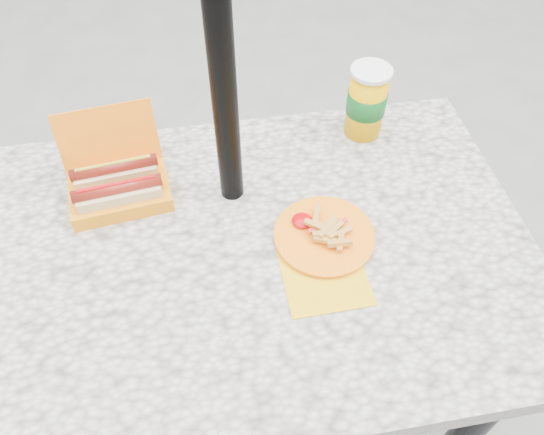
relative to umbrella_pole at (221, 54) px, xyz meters
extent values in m
plane|color=slate|center=(0.00, -0.16, -1.10)|extent=(60.00, 60.00, 0.00)
cube|color=beige|center=(0.00, -0.16, -0.38)|extent=(1.20, 0.80, 0.05)
cylinder|color=black|center=(0.50, -0.46, -0.75)|extent=(0.07, 0.07, 0.70)
cylinder|color=black|center=(-0.50, 0.14, -0.75)|extent=(0.07, 0.07, 0.70)
cylinder|color=black|center=(0.50, 0.14, -0.75)|extent=(0.07, 0.07, 0.70)
cylinder|color=black|center=(0.00, 0.00, 0.00)|extent=(0.05, 0.05, 2.20)
cube|color=orange|center=(-0.24, 0.02, -0.33)|extent=(0.23, 0.16, 0.04)
cube|color=orange|center=(-0.25, 0.11, -0.25)|extent=(0.22, 0.08, 0.13)
cube|color=#D5B389|center=(-0.24, -0.01, -0.31)|extent=(0.18, 0.07, 0.04)
cylinder|color=maroon|center=(-0.24, -0.01, -0.28)|extent=(0.19, 0.05, 0.03)
cylinder|color=#AF0308|center=(-0.24, -0.01, -0.27)|extent=(0.16, 0.03, 0.01)
cube|color=#D5B389|center=(-0.25, 0.05, -0.31)|extent=(0.18, 0.07, 0.04)
cylinder|color=maroon|center=(-0.25, 0.05, -0.28)|extent=(0.19, 0.05, 0.03)
cylinder|color=gold|center=(-0.25, 0.05, -0.27)|extent=(0.16, 0.03, 0.01)
cube|color=#ECB310|center=(0.15, -0.25, -0.35)|extent=(0.17, 0.17, 0.00)
cylinder|color=orange|center=(0.17, -0.16, -0.34)|extent=(0.20, 0.20, 0.01)
cylinder|color=orange|center=(0.17, -0.16, -0.34)|extent=(0.21, 0.21, 0.01)
cube|color=gold|center=(0.17, -0.16, -0.32)|extent=(0.04, 0.05, 0.01)
cube|color=gold|center=(0.17, -0.18, -0.32)|extent=(0.05, 0.02, 0.01)
cube|color=gold|center=(0.19, -0.20, -0.32)|extent=(0.05, 0.01, 0.01)
cube|color=gold|center=(0.18, -0.16, -0.32)|extent=(0.05, 0.04, 0.01)
cube|color=gold|center=(0.18, -0.17, -0.33)|extent=(0.05, 0.02, 0.01)
cube|color=gold|center=(0.17, -0.17, -0.32)|extent=(0.04, 0.04, 0.01)
cube|color=gold|center=(0.17, -0.19, -0.32)|extent=(0.05, 0.03, 0.01)
cube|color=gold|center=(0.18, -0.15, -0.32)|extent=(0.05, 0.04, 0.01)
cube|color=gold|center=(0.20, -0.19, -0.33)|extent=(0.03, 0.05, 0.01)
cube|color=gold|center=(0.19, -0.17, -0.32)|extent=(0.05, 0.04, 0.01)
cube|color=gold|center=(0.15, -0.15, -0.32)|extent=(0.05, 0.04, 0.01)
cube|color=gold|center=(0.16, -0.12, -0.32)|extent=(0.03, 0.05, 0.01)
cube|color=gold|center=(0.17, -0.16, -0.32)|extent=(0.05, 0.04, 0.01)
cube|color=gold|center=(0.17, -0.17, -0.32)|extent=(0.03, 0.05, 0.01)
cube|color=gold|center=(0.20, -0.17, -0.33)|extent=(0.05, 0.03, 0.01)
ellipsoid|color=#AF0308|center=(0.13, -0.12, -0.33)|extent=(0.04, 0.04, 0.01)
cube|color=red|center=(0.18, -0.15, -0.32)|extent=(0.09, 0.03, 0.00)
cylinder|color=#FFB100|center=(0.34, 0.15, -0.27)|extent=(0.09, 0.09, 0.17)
cylinder|color=#0E571B|center=(0.34, 0.15, -0.26)|extent=(0.09, 0.09, 0.05)
cylinder|color=white|center=(0.34, 0.15, -0.18)|extent=(0.10, 0.10, 0.01)
camera|label=1|loc=(-0.05, -0.80, 0.52)|focal=35.00mm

